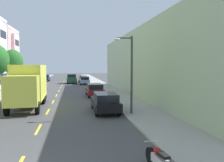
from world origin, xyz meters
TOP-DOWN VIEW (x-y plane):
  - ground_plane at (0.00, 30.00)m, footprint 160.00×160.00m
  - sidewalk_left at (-7.10, 28.00)m, footprint 3.20×120.00m
  - sidewalk_right at (7.10, 28.00)m, footprint 3.20×120.00m
  - lane_centerline_dashes at (0.00, 24.50)m, footprint 0.14×47.20m
  - apartment_block_opposite at (13.70, 20.00)m, footprint 10.00×36.00m
  - street_tree_farthest at (-6.40, 28.12)m, footprint 2.82×2.82m
  - street_lamp at (5.92, 9.61)m, footprint 1.35×0.28m
  - delivery_box_truck at (-1.81, 14.44)m, footprint 2.63×7.90m
  - parked_sedan_charcoal at (-4.48, 29.47)m, footprint 1.92×4.55m
  - parked_wagon_sky at (4.33, 38.86)m, footprint 1.90×4.73m
  - parked_wagon_burgundy at (4.49, 20.49)m, footprint 1.91×4.73m
  - parked_sedan_orange at (4.27, 45.26)m, footprint 1.91×4.54m
  - parked_hatchback_navy at (-4.38, 50.00)m, footprint 1.74×4.00m
  - parked_wagon_black at (4.40, 11.13)m, footprint 1.83×4.70m
  - moving_forest_sedan at (1.80, 41.48)m, footprint 1.95×4.80m
  - parked_motorcycle at (4.75, 0.87)m, footprint 0.62×2.05m

SIDE VIEW (x-z plane):
  - ground_plane at x=0.00m, z-range 0.00..0.00m
  - lane_centerline_dashes at x=0.00m, z-range 0.00..0.01m
  - sidewalk_left at x=-7.10m, z-range 0.00..0.14m
  - sidewalk_right at x=7.10m, z-range 0.00..0.14m
  - parked_motorcycle at x=4.75m, z-range -0.04..0.86m
  - parked_sedan_charcoal at x=-4.48m, z-range 0.03..1.46m
  - parked_sedan_orange at x=4.27m, z-range 0.03..1.46m
  - parked_hatchback_navy at x=-4.38m, z-range 0.01..1.51m
  - parked_wagon_sky at x=4.33m, z-range 0.05..1.55m
  - parked_wagon_burgundy at x=4.49m, z-range 0.05..1.55m
  - parked_wagon_black at x=4.40m, z-range 0.05..1.55m
  - moving_forest_sedan at x=1.80m, z-range 0.02..1.95m
  - delivery_box_truck at x=-1.81m, z-range 0.21..3.86m
  - street_lamp at x=5.92m, z-range 0.65..6.19m
  - apartment_block_opposite at x=13.70m, z-range 0.00..7.65m
  - street_tree_farthest at x=-6.40m, z-range 1.20..6.99m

